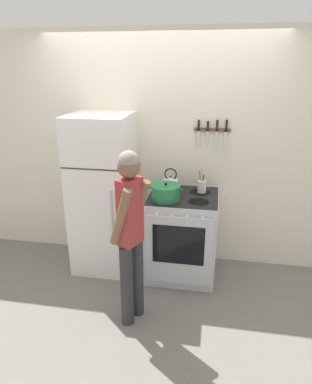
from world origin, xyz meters
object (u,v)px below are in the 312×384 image
at_px(stove_range, 182,235).
at_px(utensil_jar, 202,186).
at_px(tea_kettle, 171,184).
at_px(refrigerator, 103,194).
at_px(dutch_oven_pot, 166,192).
at_px(person, 131,230).

distance_m(stove_range, utensil_jar, 0.57).
bearing_deg(tea_kettle, utensil_jar, 1.28).
bearing_deg(utensil_jar, stove_range, -136.73).
relative_size(refrigerator, tea_kettle, 6.86).
bearing_deg(dutch_oven_pot, person, -105.71).
xyz_separation_m(tea_kettle, utensil_jar, (0.33, 0.01, -0.01)).
relative_size(refrigerator, utensil_jar, 6.48).
bearing_deg(stove_range, utensil_jar, 43.27).
height_order(refrigerator, dutch_oven_pot, refrigerator).
relative_size(dutch_oven_pot, utensil_jar, 1.26).
bearing_deg(dutch_oven_pot, refrigerator, 167.34).
distance_m(tea_kettle, utensil_jar, 0.33).
bearing_deg(tea_kettle, dutch_oven_pot, -92.64).
xyz_separation_m(stove_range, utensil_jar, (0.18, 0.17, 0.51)).
height_order(stove_range, utensil_jar, utensil_jar).
bearing_deg(tea_kettle, refrigerator, -171.06).
bearing_deg(utensil_jar, refrigerator, -173.45).
bearing_deg(refrigerator, stove_range, -3.25).
bearing_deg(stove_range, person, -114.15).
bearing_deg(tea_kettle, stove_range, -47.24).
relative_size(stove_range, utensil_jar, 3.44).
relative_size(dutch_oven_pot, tea_kettle, 1.34).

